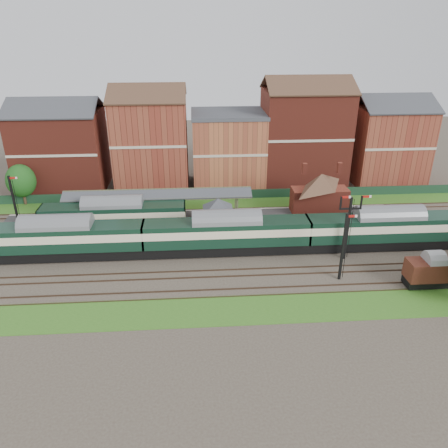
{
  "coord_description": "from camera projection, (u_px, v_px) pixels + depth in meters",
  "views": [
    {
      "loc": [
        -5.76,
        -47.71,
        26.36
      ],
      "look_at": [
        -2.32,
        2.0,
        3.0
      ],
      "focal_mm": 35.0,
      "sensor_mm": 36.0,
      "label": 1
    }
  ],
  "objects": [
    {
      "name": "station_building",
      "position": [
        320.0,
        192.0,
        62.52
      ],
      "size": [
        8.1,
        8.1,
        5.9
      ],
      "color": "maroon",
      "rests_on": "platform"
    },
    {
      "name": "semaphore_bracket",
      "position": [
        349.0,
        224.0,
        51.17
      ],
      "size": [
        3.6,
        0.25,
        8.18
      ],
      "color": "black",
      "rests_on": "ground"
    },
    {
      "name": "tree_back",
      "position": [
        21.0,
        181.0,
        67.06
      ],
      "size": [
        4.44,
        4.44,
        6.49
      ],
      "color": "#382619",
      "rests_on": "ground"
    },
    {
      "name": "fence",
      "position": [
        231.0,
        194.0,
        70.59
      ],
      "size": [
        90.0,
        0.12,
        1.5
      ],
      "primitive_type": "cube",
      "color": "#193823",
      "rests_on": "ground"
    },
    {
      "name": "canopy",
      "position": [
        158.0,
        192.0,
        60.82
      ],
      "size": [
        26.0,
        3.89,
        4.08
      ],
      "color": "#4C5434",
      "rests_on": "platform"
    },
    {
      "name": "platform_railcar",
      "position": [
        114.0,
        216.0,
        58.37
      ],
      "size": [
        19.15,
        3.02,
        4.41
      ],
      "color": "black",
      "rests_on": "ground"
    },
    {
      "name": "brick_hut",
      "position": [
        279.0,
        231.0,
        57.39
      ],
      "size": [
        3.2,
        2.64,
        2.94
      ],
      "color": "maroon",
      "rests_on": "ground"
    },
    {
      "name": "semaphore_platform_end",
      "position": [
        15.0,
        203.0,
        58.23
      ],
      "size": [
        1.23,
        0.25,
        8.0
      ],
      "color": "black",
      "rests_on": "ground"
    },
    {
      "name": "grass_front",
      "position": [
        257.0,
        309.0,
        43.79
      ],
      "size": [
        90.0,
        5.0,
        0.06
      ],
      "primitive_type": "cube",
      "color": "#2D6619",
      "rests_on": "ground"
    },
    {
      "name": "dmu_train",
      "position": [
        227.0,
        233.0,
        53.37
      ],
      "size": [
        60.5,
        3.18,
        4.65
      ],
      "color": "black",
      "rests_on": "ground"
    },
    {
      "name": "town_backdrop",
      "position": [
        227.0,
        145.0,
        74.24
      ],
      "size": [
        69.0,
        10.0,
        16.0
      ],
      "color": "maroon",
      "rests_on": "ground"
    },
    {
      "name": "ground",
      "position": [
        244.0,
        252.0,
        54.65
      ],
      "size": [
        160.0,
        160.0,
        0.0
      ],
      "primitive_type": "plane",
      "color": "#473D33",
      "rests_on": "ground"
    },
    {
      "name": "goods_van_a",
      "position": [
        431.0,
        271.0,
        46.93
      ],
      "size": [
        5.36,
        2.32,
        3.25
      ],
      "color": "black",
      "rests_on": "ground"
    },
    {
      "name": "platform",
      "position": [
        202.0,
        217.0,
        62.93
      ],
      "size": [
        55.0,
        3.4,
        1.0
      ],
      "primitive_type": "cube",
      "color": "#2D2D2D",
      "rests_on": "ground"
    },
    {
      "name": "semaphore_siding",
      "position": [
        343.0,
        246.0,
        47.19
      ],
      "size": [
        1.23,
        0.25,
        8.0
      ],
      "color": "black",
      "rests_on": "ground"
    },
    {
      "name": "signal_box",
      "position": [
        218.0,
        219.0,
        56.04
      ],
      "size": [
        5.4,
        5.4,
        6.0
      ],
      "color": "#5C7352",
      "rests_on": "ground"
    },
    {
      "name": "grass_back",
      "position": [
        232.0,
        203.0,
        69.08
      ],
      "size": [
        90.0,
        4.5,
        0.06
      ],
      "primitive_type": "cube",
      "color": "#2D6619",
      "rests_on": "ground"
    }
  ]
}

